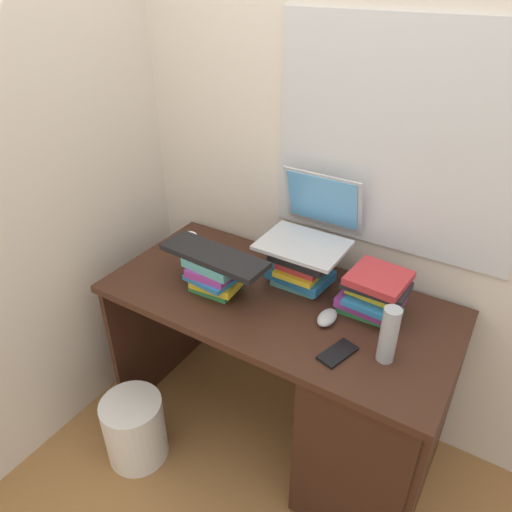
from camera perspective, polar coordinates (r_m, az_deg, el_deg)
name	(u,v)px	position (r m, az deg, el deg)	size (l,w,h in m)	color
ground_plane	(274,429)	(2.33, 2.12, -19.80)	(6.00, 6.00, 0.00)	olive
wall_back	(331,127)	(1.85, 8.84, 14.90)	(6.00, 0.06, 2.60)	silver
wall_left	(93,116)	(2.07, -18.79, 15.45)	(0.05, 6.00, 2.60)	beige
desk	(348,401)	(1.93, 10.91, -16.53)	(1.32, 0.64, 0.74)	#381E14
book_stack_tall	(302,265)	(1.85, 5.44, -1.11)	(0.25, 0.19, 0.17)	teal
book_stack_keyboard_riser	(216,273)	(1.82, -4.79, -1.98)	(0.21, 0.19, 0.14)	#338C4C
book_stack_side	(374,293)	(1.74, 13.86, -4.32)	(0.23, 0.21, 0.16)	#338C4C
laptop	(311,226)	(1.82, 6.57, 3.56)	(0.32, 0.31, 0.25)	#B7BABF
keyboard	(214,256)	(1.77, -5.02, 0.05)	(0.42, 0.14, 0.02)	black
computer_mouse	(327,318)	(1.71, 8.44, -7.24)	(0.06, 0.10, 0.04)	#A5A8AD
mug	(189,244)	(2.07, -7.90, 1.38)	(0.11, 0.07, 0.09)	white
water_bottle	(389,335)	(1.55, 15.47, -9.02)	(0.06, 0.06, 0.20)	#999EA5
cell_phone	(338,353)	(1.60, 9.66, -11.29)	(0.07, 0.14, 0.01)	black
wastebasket	(135,429)	(2.19, -14.17, -19.27)	(0.25, 0.25, 0.31)	silver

